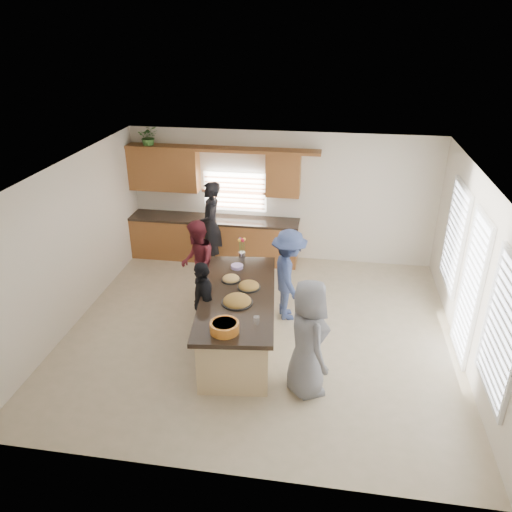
% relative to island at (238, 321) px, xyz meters
% --- Properties ---
extents(floor, '(6.50, 6.50, 0.00)m').
position_rel_island_xyz_m(floor, '(0.29, 0.43, -0.45)').
color(floor, beige).
rests_on(floor, ground).
extents(room_shell, '(6.52, 6.02, 2.81)m').
position_rel_island_xyz_m(room_shell, '(0.29, 0.43, 1.45)').
color(room_shell, silver).
rests_on(room_shell, ground).
extents(back_cabinetry, '(4.08, 0.66, 2.46)m').
position_rel_island_xyz_m(back_cabinetry, '(-1.17, 3.16, 0.46)').
color(back_cabinetry, '#99622C').
rests_on(back_cabinetry, ground).
extents(right_wall_glazing, '(0.06, 4.00, 2.25)m').
position_rel_island_xyz_m(right_wall_glazing, '(3.51, 0.30, 0.89)').
color(right_wall_glazing, white).
rests_on(right_wall_glazing, ground).
extents(island, '(1.46, 2.82, 0.95)m').
position_rel_island_xyz_m(island, '(0.00, 0.00, 0.00)').
color(island, '#CFB381').
rests_on(island, ground).
extents(platter_front, '(0.48, 0.48, 0.19)m').
position_rel_island_xyz_m(platter_front, '(0.04, -0.26, 0.53)').
color(platter_front, black).
rests_on(platter_front, island).
extents(platter_mid, '(0.37, 0.37, 0.15)m').
position_rel_island_xyz_m(platter_mid, '(0.14, 0.23, 0.52)').
color(platter_mid, black).
rests_on(platter_mid, island).
extents(platter_back, '(0.31, 0.31, 0.13)m').
position_rel_island_xyz_m(platter_back, '(-0.19, 0.43, 0.52)').
color(platter_back, black).
rests_on(platter_back, island).
extents(salad_bowl, '(0.41, 0.41, 0.15)m').
position_rel_island_xyz_m(salad_bowl, '(0.02, -1.04, 0.58)').
color(salad_bowl, orange).
rests_on(salad_bowl, island).
extents(clear_cup, '(0.09, 0.09, 0.11)m').
position_rel_island_xyz_m(clear_cup, '(0.42, -0.77, 0.55)').
color(clear_cup, white).
rests_on(clear_cup, island).
extents(plate_stack, '(0.21, 0.21, 0.06)m').
position_rel_island_xyz_m(plate_stack, '(-0.18, 0.89, 0.53)').
color(plate_stack, '#B796DA').
rests_on(plate_stack, island).
extents(flower_vase, '(0.14, 0.14, 0.42)m').
position_rel_island_xyz_m(flower_vase, '(-0.15, 1.22, 0.72)').
color(flower_vase, silver).
rests_on(flower_vase, island).
extents(potted_plant, '(0.50, 0.47, 0.46)m').
position_rel_island_xyz_m(potted_plant, '(-2.48, 3.25, 2.18)').
color(potted_plant, '#3E752F').
rests_on(potted_plant, back_cabinetry).
extents(woman_left_back, '(0.58, 0.76, 1.88)m').
position_rel_island_xyz_m(woman_left_back, '(-1.09, 2.74, 0.49)').
color(woman_left_back, black).
rests_on(woman_left_back, ground).
extents(woman_left_mid, '(0.78, 0.91, 1.61)m').
position_rel_island_xyz_m(woman_left_mid, '(-0.99, 1.25, 0.35)').
color(woman_left_mid, maroon).
rests_on(woman_left_mid, ground).
extents(woman_left_front, '(0.71, 0.93, 1.47)m').
position_rel_island_xyz_m(woman_left_front, '(-0.56, -0.01, 0.28)').
color(woman_left_front, black).
rests_on(woman_left_front, ground).
extents(woman_right_back, '(0.91, 1.21, 1.66)m').
position_rel_island_xyz_m(woman_right_back, '(0.71, 0.99, 0.38)').
color(woman_right_back, '#354475').
rests_on(woman_right_back, ground).
extents(woman_right_front, '(0.87, 1.02, 1.77)m').
position_rel_island_xyz_m(woman_right_front, '(1.16, -0.93, 0.43)').
color(woman_right_front, slate).
rests_on(woman_right_front, ground).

